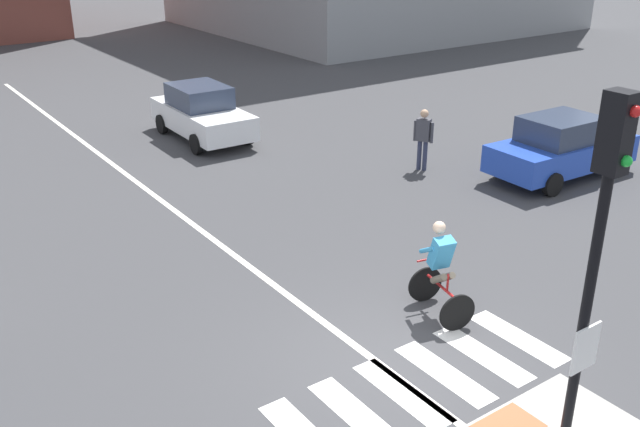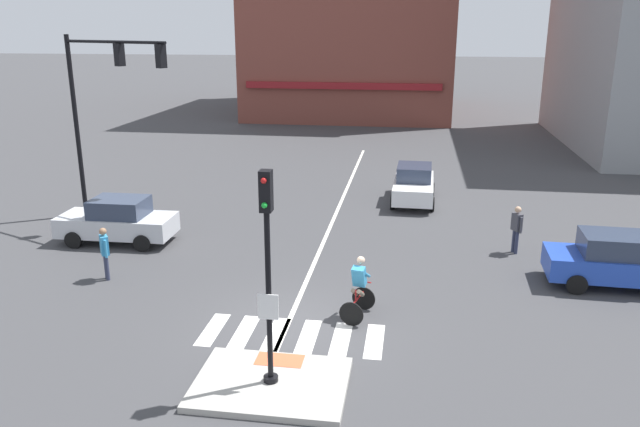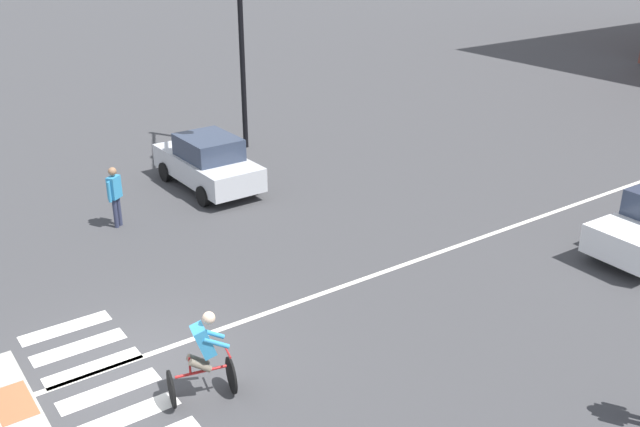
# 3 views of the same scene
# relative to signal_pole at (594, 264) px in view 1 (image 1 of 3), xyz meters

# --- Properties ---
(ground_plane) EXTENTS (300.00, 300.00, 0.00)m
(ground_plane) POSITION_rel_signal_pole_xyz_m (0.00, 2.96, -2.97)
(ground_plane) COLOR #3D3D3F
(signal_pole) EXTENTS (0.44, 0.38, 4.68)m
(signal_pole) POSITION_rel_signal_pole_xyz_m (0.00, 0.00, 0.00)
(signal_pole) COLOR black
(signal_pole) RESTS_ON traffic_island
(crosswalk_stripe_b) EXTENTS (0.44, 1.80, 0.01)m
(crosswalk_stripe_b) POSITION_rel_signal_pole_xyz_m (-1.26, 2.39, -2.97)
(crosswalk_stripe_b) COLOR silver
(crosswalk_stripe_b) RESTS_ON ground
(crosswalk_stripe_c) EXTENTS (0.44, 1.80, 0.01)m
(crosswalk_stripe_c) POSITION_rel_signal_pole_xyz_m (-0.42, 2.39, -2.97)
(crosswalk_stripe_c) COLOR silver
(crosswalk_stripe_c) RESTS_ON ground
(crosswalk_stripe_d) EXTENTS (0.44, 1.80, 0.01)m
(crosswalk_stripe_d) POSITION_rel_signal_pole_xyz_m (0.42, 2.39, -2.97)
(crosswalk_stripe_d) COLOR silver
(crosswalk_stripe_d) RESTS_ON ground
(crosswalk_stripe_e) EXTENTS (0.44, 1.80, 0.01)m
(crosswalk_stripe_e) POSITION_rel_signal_pole_xyz_m (1.26, 2.39, -2.97)
(crosswalk_stripe_e) COLOR silver
(crosswalk_stripe_e) RESTS_ON ground
(crosswalk_stripe_f) EXTENTS (0.44, 1.80, 0.01)m
(crosswalk_stripe_f) POSITION_rel_signal_pole_xyz_m (2.09, 2.39, -2.97)
(crosswalk_stripe_f) COLOR silver
(crosswalk_stripe_f) RESTS_ON ground
(lane_centre_line) EXTENTS (0.14, 28.00, 0.01)m
(lane_centre_line) POSITION_rel_signal_pole_xyz_m (-0.23, 12.96, -2.97)
(lane_centre_line) COLOR silver
(lane_centre_line) RESTS_ON ground
(car_blue_cross_right) EXTENTS (4.16, 1.95, 1.64)m
(car_blue_cross_right) POSITION_rel_signal_pole_xyz_m (9.00, 6.93, -2.16)
(car_blue_cross_right) COLOR #2347B7
(car_blue_cross_right) RESTS_ON ground
(car_white_eastbound_far) EXTENTS (1.91, 4.14, 1.64)m
(car_white_eastbound_far) POSITION_rel_signal_pole_xyz_m (2.94, 15.45, -2.16)
(car_white_eastbound_far) COLOR white
(car_white_eastbound_far) RESTS_ON ground
(cyclist) EXTENTS (0.89, 1.21, 1.68)m
(cyclist) POSITION_rel_signal_pole_xyz_m (1.56, 3.72, -2.10)
(cyclist) COLOR black
(cyclist) RESTS_ON ground
(pedestrian_waiting_far_side) EXTENTS (0.36, 0.50, 1.67)m
(pedestrian_waiting_far_side) POSITION_rel_signal_pole_xyz_m (6.45, 9.42, -1.99)
(pedestrian_waiting_far_side) COLOR #2D334C
(pedestrian_waiting_far_side) RESTS_ON ground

